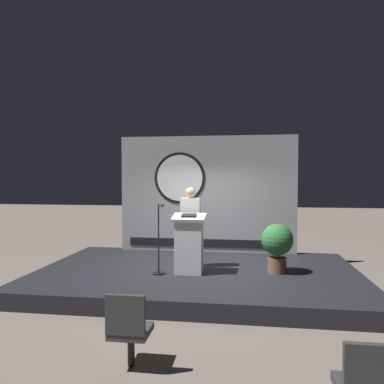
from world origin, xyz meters
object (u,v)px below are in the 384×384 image
Objects in this scene: speaker_person at (191,226)px; audience_chair_left at (129,326)px; podium at (189,244)px; microphone_stand at (159,250)px; potted_plant at (277,243)px.

speaker_person is 1.86× the size of audience_chair_left.
audience_chair_left is at bearing -93.85° from podium.
speaker_person is 1.23× the size of microphone_stand.
microphone_stand reaches higher than podium.
audience_chair_left is at bearing -83.19° from microphone_stand.
speaker_person is (-0.04, 0.48, 0.28)m from podium.
speaker_person is 1.73× the size of potted_plant.
podium is 0.86× the size of microphone_stand.
audience_chair_left is (0.36, -3.03, -0.27)m from microphone_stand.
microphone_stand is 1.52× the size of audience_chair_left.
microphone_stand is at bearing -132.28° from speaker_person.
audience_chair_left is (-0.21, -3.13, -0.38)m from podium.
microphone_stand is (-0.57, -0.10, -0.11)m from podium.
speaker_person is 3.67m from audience_chair_left.
speaker_person is at bearing 173.34° from potted_plant.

